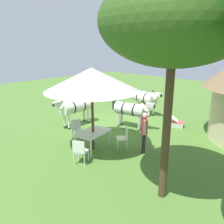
{
  "coord_description": "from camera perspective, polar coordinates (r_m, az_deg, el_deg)",
  "views": [
    {
      "loc": [
        8.4,
        7.43,
        3.99
      ],
      "look_at": [
        1.0,
        0.4,
        1.0
      ],
      "focal_mm": 36.65,
      "sensor_mm": 36.0,
      "label": 1
    }
  ],
  "objects": [
    {
      "name": "shade_umbrella",
      "position": [
        8.46,
        -5.1,
        8.1
      ],
      "size": [
        3.51,
        3.51,
        3.22
      ],
      "color": "#52321D",
      "rests_on": "ground_plane"
    },
    {
      "name": "acacia_tree_left_background",
      "position": [
        5.61,
        15.27,
        20.78
      ],
      "size": [
        3.42,
        3.42,
        5.52
      ],
      "color": "#483421",
      "rests_on": "ground_plane"
    },
    {
      "name": "patio_chair_near_lawn",
      "position": [
        8.04,
        -7.98,
        -9.42
      ],
      "size": [
        0.57,
        0.58,
        0.9
      ],
      "rotation": [
        0.0,
        0.0,
        -4.25
      ],
      "color": "silver",
      "rests_on": "ground_plane"
    },
    {
      "name": "patio_dining_table",
      "position": [
        9.01,
        -4.76,
        -5.44
      ],
      "size": [
        1.52,
        1.12,
        0.74
      ],
      "rotation": [
        0.0,
        0.0,
        0.18
      ],
      "color": "silver",
      "rests_on": "ground_plane"
    },
    {
      "name": "patio_chair_east_end",
      "position": [
        10.04,
        -8.65,
        -4.07
      ],
      "size": [
        0.49,
        0.48,
        0.9
      ],
      "rotation": [
        0.0,
        0.0,
        -0.14
      ],
      "color": "silver",
      "rests_on": "ground_plane"
    },
    {
      "name": "zebra_nearest_camera",
      "position": [
        13.74,
        8.24,
        3.57
      ],
      "size": [
        0.95,
        2.23,
        1.53
      ],
      "rotation": [
        0.0,
        0.0,
        6.12
      ],
      "color": "silver",
      "rests_on": "ground_plane"
    },
    {
      "name": "standing_watcher",
      "position": [
        14.52,
        0.6,
        4.4
      ],
      "size": [
        0.39,
        0.53,
        1.65
      ],
      "rotation": [
        0.0,
        0.0,
        -1.09
      ],
      "color": "black",
      "rests_on": "ground_plane"
    },
    {
      "name": "striped_lounge_chair",
      "position": [
        12.08,
        15.69,
        -2.3
      ],
      "size": [
        0.84,
        0.95,
        0.64
      ],
      "rotation": [
        0.0,
        0.0,
        0.48
      ],
      "color": "#CB464E",
      "rests_on": "ground_plane"
    },
    {
      "name": "zebra_by_umbrella",
      "position": [
        11.75,
        -9.11,
        1.31
      ],
      "size": [
        2.38,
        0.68,
        1.52
      ],
      "rotation": [
        0.0,
        0.0,
        4.73
      ],
      "color": "silver",
      "rests_on": "ground_plane"
    },
    {
      "name": "guest_beside_umbrella",
      "position": [
        8.69,
        8.04,
        -4.22
      ],
      "size": [
        0.46,
        0.44,
        1.6
      ],
      "rotation": [
        0.0,
        0.0,
        0.73
      ],
      "color": "black",
      "rests_on": "ground_plane"
    },
    {
      "name": "ground_plane",
      "position": [
        11.9,
        1.93,
        -3.26
      ],
      "size": [
        36.0,
        36.0,
        0.0
      ],
      "primitive_type": "plane",
      "color": "#4D772F"
    },
    {
      "name": "patio_chair_near_hut",
      "position": [
        9.11,
        3.05,
        -6.08
      ],
      "size": [
        0.61,
        0.61,
        0.9
      ],
      "rotation": [
        0.0,
        0.0,
        -2.32
      ],
      "color": "silver",
      "rests_on": "ground_plane"
    },
    {
      "name": "zebra_toward_hut",
      "position": [
        11.29,
        4.8,
        0.56
      ],
      "size": [
        0.9,
        2.19,
        1.47
      ],
      "rotation": [
        0.0,
        0.0,
        0.2
      ],
      "color": "silver",
      "rests_on": "ground_plane"
    }
  ]
}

